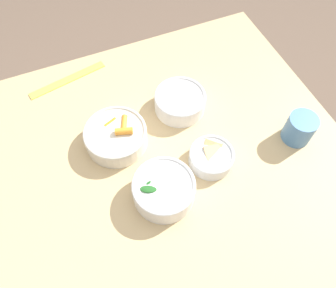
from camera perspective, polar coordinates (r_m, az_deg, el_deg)
ground_plane at (r=1.61m, az=-1.52°, el=-16.67°), size 10.00×10.00×0.00m
dining_table at (r=1.00m, az=-2.37°, el=-7.34°), size 1.13×1.00×0.75m
bowl_carrots at (r=0.93m, az=-9.05°, el=1.41°), size 0.18×0.18×0.07m
bowl_greens at (r=0.84m, az=-0.50°, el=-7.80°), size 0.16×0.16×0.07m
bowl_beans_hotdog at (r=1.00m, az=2.09°, el=7.32°), size 0.15×0.15×0.06m
bowl_cookies at (r=0.90m, az=7.58°, el=-2.23°), size 0.12×0.12×0.05m
ruler at (r=1.14m, az=-17.05°, el=10.65°), size 0.26×0.08×0.00m
cup at (r=0.99m, az=21.94°, el=2.52°), size 0.08×0.08×0.09m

